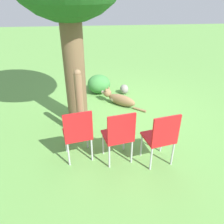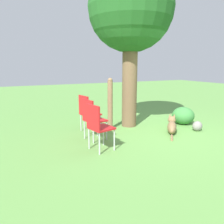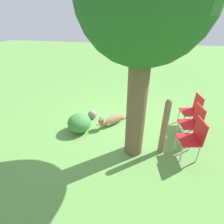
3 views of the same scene
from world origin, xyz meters
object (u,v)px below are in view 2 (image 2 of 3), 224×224
object	(u,v)px
dog	(172,126)
red_chair_2	(88,111)
red_chair_0	(98,124)
oak_tree	(131,11)
red_chair_1	(92,117)
fence_post	(110,104)

from	to	relation	value
dog	red_chair_2	xyz separation A→B (m)	(-1.96, 0.94, 0.40)
red_chair_0	oak_tree	bearing A→B (deg)	30.20
red_chair_1	red_chair_2	bearing A→B (deg)	67.69
oak_tree	fence_post	distance (m)	2.44
oak_tree	red_chair_1	size ratio (longest dim) A/B	4.44
dog	red_chair_2	world-z (taller)	red_chair_2
fence_post	red_chair_1	world-z (taller)	fence_post
fence_post	red_chair_0	distance (m)	1.53
fence_post	red_chair_2	bearing A→B (deg)	176.96
oak_tree	dog	size ratio (longest dim) A/B	4.17
red_chair_0	red_chair_1	distance (m)	0.65
fence_post	red_chair_2	distance (m)	0.64
fence_post	red_chair_0	bearing A→B (deg)	-124.93
red_chair_1	red_chair_2	distance (m)	0.65
red_chair_0	red_chair_1	xyz separation A→B (m)	(0.13, 0.64, 0.00)
red_chair_0	red_chair_2	distance (m)	1.31
oak_tree	red_chair_0	world-z (taller)	oak_tree
dog	red_chair_2	distance (m)	2.21
oak_tree	red_chair_0	distance (m)	3.21
dog	fence_post	world-z (taller)	fence_post
oak_tree	fence_post	xyz separation A→B (m)	(-0.63, -0.08, -2.35)
red_chair_0	red_chair_2	bearing A→B (deg)	67.69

